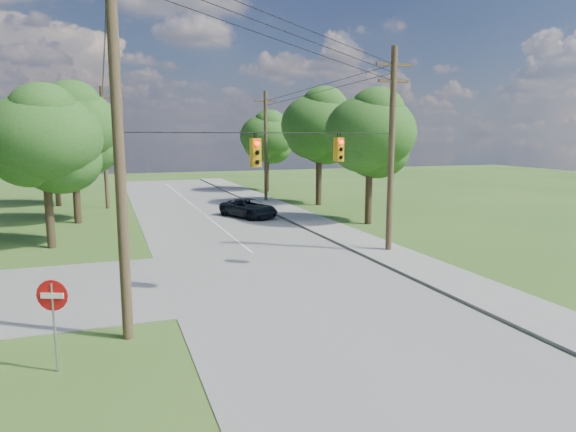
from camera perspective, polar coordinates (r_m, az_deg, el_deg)
name	(u,v)px	position (r m, az deg, el deg)	size (l,w,h in m)	color
ground	(276,324)	(17.15, -1.37, -11.92)	(140.00, 140.00, 0.00)	#315A1E
main_road	(284,278)	(22.25, -0.48, -6.92)	(10.00, 100.00, 0.03)	gray
sidewalk_east	(417,264)	(25.16, 14.16, -5.21)	(2.60, 100.00, 0.12)	gray
pole_sw	(118,131)	(15.63, -18.38, 8.92)	(2.00, 0.32, 12.00)	brown
pole_ne	(391,148)	(27.06, 11.42, 7.46)	(2.00, 0.32, 10.50)	brown
pole_north_e	(266,146)	(47.32, -2.49, 7.83)	(2.00, 0.32, 10.00)	brown
pole_north_w	(105,147)	(45.24, -19.72, 7.26)	(2.00, 0.32, 10.00)	brown
power_lines	(233,76)	(27.71, -6.11, 15.25)	(13.93, 29.62, 4.93)	black
traffic_signals	(301,150)	(21.06, 1.45, 7.31)	(4.91, 3.27, 1.05)	#EDA40D
tree_w_near	(44,138)	(30.38, -25.49, 7.78)	(6.00, 6.00, 8.40)	#473623
tree_w_mid	(72,128)	(38.28, -22.86, 9.02)	(6.40, 6.40, 9.22)	#473623
tree_w_far	(54,133)	(48.39, -24.58, 8.38)	(6.00, 6.00, 8.73)	#473623
tree_e_near	(370,133)	(35.54, 9.12, 9.13)	(6.20, 6.20, 8.81)	#473623
tree_e_mid	(319,125)	(44.78, 3.50, 10.03)	(6.60, 6.60, 9.64)	#473623
tree_e_far	(267,136)	(55.72, -2.35, 8.83)	(5.80, 5.80, 8.32)	#473623
car_main_north	(249,208)	(38.31, -4.39, 0.89)	(2.26, 4.90, 1.36)	black
do_not_enter_sign	(53,305)	(14.67, -24.66, -9.02)	(0.78, 0.33, 2.48)	gray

